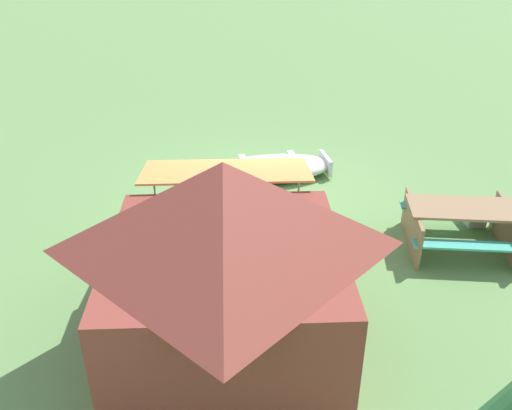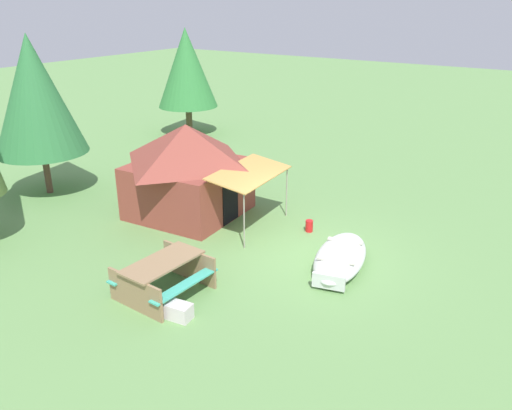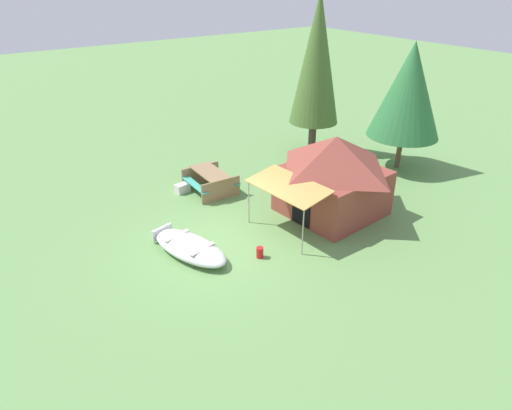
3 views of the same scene
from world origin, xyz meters
name	(u,v)px [view 3 (image 3 of 3)]	position (x,y,z in m)	size (l,w,h in m)	color
ground_plane	(221,245)	(0.00, 0.00, 0.00)	(80.00, 80.00, 0.00)	#649150
beached_rowboat	(189,247)	(-0.13, -0.98, 0.23)	(2.88, 1.72, 0.44)	silver
canvas_cabin_tent	(333,174)	(0.37, 4.07, 1.37)	(3.29, 4.39, 2.64)	brown
picnic_table	(210,179)	(-3.33, 1.61, 0.49)	(1.84, 1.60, 0.78)	#91724F
cooler_box	(182,188)	(-3.86, 0.73, 0.16)	(0.50, 0.33, 0.32)	silver
fuel_can	(260,252)	(1.18, 0.55, 0.16)	(0.20, 0.20, 0.32)	red
pine_tree_back_left	(409,90)	(-0.83, 8.99, 3.14)	(2.79, 2.79, 4.95)	brown
pine_tree_back_right	(317,59)	(-4.30, 7.41, 3.97)	(2.09, 2.09, 6.65)	#493731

